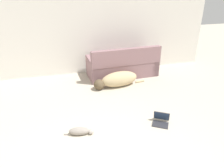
# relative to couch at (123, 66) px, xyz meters

# --- Properties ---
(wall_back) EXTENTS (8.00, 0.06, 2.64)m
(wall_back) POSITION_rel_couch_xyz_m (-1.31, 0.54, 1.04)
(wall_back) COLOR silver
(wall_back) RESTS_ON ground_plane
(couch) EXTENTS (1.96, 0.93, 0.87)m
(couch) POSITION_rel_couch_xyz_m (0.00, 0.00, 0.00)
(couch) COLOR gray
(couch) RESTS_ON ground_plane
(dog) EXTENTS (1.41, 0.49, 0.39)m
(dog) POSITION_rel_couch_xyz_m (-0.34, -0.64, -0.10)
(dog) COLOR tan
(dog) RESTS_ON ground_plane
(cat) EXTENTS (0.53, 0.21, 0.14)m
(cat) POSITION_rel_couch_xyz_m (-1.50, -2.34, -0.22)
(cat) COLOR gray
(cat) RESTS_ON ground_plane
(laptop_open) EXTENTS (0.40, 0.40, 0.21)m
(laptop_open) POSITION_rel_couch_xyz_m (0.04, -2.38, -0.21)
(laptop_open) COLOR #2D2D33
(laptop_open) RESTS_ON ground_plane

